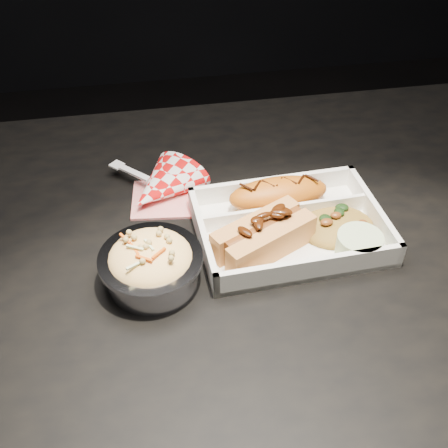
{
  "coord_description": "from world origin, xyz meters",
  "views": [
    {
      "loc": [
        -0.17,
        -0.53,
        1.28
      ],
      "look_at": [
        -0.07,
        -0.01,
        0.81
      ],
      "focal_mm": 45.0,
      "sensor_mm": 36.0,
      "label": 1
    }
  ],
  "objects_px": {
    "foil_coleslaw_cup": "(151,263)",
    "dining_table": "(273,291)",
    "hotdog": "(263,235)",
    "food_tray": "(289,229)",
    "fried_pastry": "(278,194)",
    "napkin_fork": "(162,187)"
  },
  "relations": [
    {
      "from": "fried_pastry",
      "to": "dining_table",
      "type": "bearing_deg",
      "value": -103.77
    },
    {
      "from": "foil_coleslaw_cup",
      "to": "dining_table",
      "type": "bearing_deg",
      "value": 11.8
    },
    {
      "from": "dining_table",
      "to": "hotdog",
      "type": "distance_m",
      "value": 0.13
    },
    {
      "from": "napkin_fork",
      "to": "food_tray",
      "type": "bearing_deg",
      "value": 10.17
    },
    {
      "from": "foil_coleslaw_cup",
      "to": "napkin_fork",
      "type": "xyz_separation_m",
      "value": [
        0.03,
        0.17,
        -0.02
      ]
    },
    {
      "from": "dining_table",
      "to": "foil_coleslaw_cup",
      "type": "bearing_deg",
      "value": -168.2
    },
    {
      "from": "fried_pastry",
      "to": "foil_coleslaw_cup",
      "type": "distance_m",
      "value": 0.22
    },
    {
      "from": "dining_table",
      "to": "food_tray",
      "type": "distance_m",
      "value": 0.1
    },
    {
      "from": "food_tray",
      "to": "fried_pastry",
      "type": "xyz_separation_m",
      "value": [
        -0.0,
        0.06,
        0.02
      ]
    },
    {
      "from": "dining_table",
      "to": "napkin_fork",
      "type": "bearing_deg",
      "value": 136.53
    },
    {
      "from": "dining_table",
      "to": "fried_pastry",
      "type": "height_order",
      "value": "fried_pastry"
    },
    {
      "from": "food_tray",
      "to": "napkin_fork",
      "type": "height_order",
      "value": "napkin_fork"
    },
    {
      "from": "hotdog",
      "to": "foil_coleslaw_cup",
      "type": "bearing_deg",
      "value": 163.64
    },
    {
      "from": "hotdog",
      "to": "napkin_fork",
      "type": "bearing_deg",
      "value": 103.14
    },
    {
      "from": "dining_table",
      "to": "food_tray",
      "type": "height_order",
      "value": "food_tray"
    },
    {
      "from": "dining_table",
      "to": "hotdog",
      "type": "height_order",
      "value": "hotdog"
    },
    {
      "from": "napkin_fork",
      "to": "foil_coleslaw_cup",
      "type": "bearing_deg",
      "value": -53.68
    },
    {
      "from": "dining_table",
      "to": "fried_pastry",
      "type": "xyz_separation_m",
      "value": [
        0.02,
        0.08,
        0.12
      ]
    },
    {
      "from": "food_tray",
      "to": "napkin_fork",
      "type": "distance_m",
      "value": 0.2
    },
    {
      "from": "food_tray",
      "to": "fried_pastry",
      "type": "height_order",
      "value": "fried_pastry"
    },
    {
      "from": "hotdog",
      "to": "foil_coleslaw_cup",
      "type": "height_order",
      "value": "foil_coleslaw_cup"
    },
    {
      "from": "dining_table",
      "to": "food_tray",
      "type": "xyz_separation_m",
      "value": [
        0.02,
        0.02,
        0.1
      ]
    }
  ]
}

